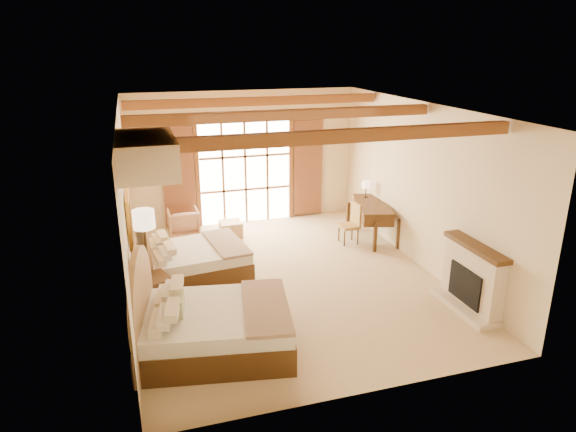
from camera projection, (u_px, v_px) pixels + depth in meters
name	position (u px, v px, depth m)	size (l,w,h in m)	color
floor	(286.00, 278.00, 9.74)	(7.00, 7.00, 0.00)	#C8B589
wall_back	(244.00, 158.00, 12.39)	(5.50, 5.50, 0.00)	beige
wall_left	(127.00, 212.00, 8.46)	(7.00, 7.00, 0.00)	beige
wall_right	(421.00, 186.00, 9.98)	(7.00, 7.00, 0.00)	beige
ceiling	(286.00, 108.00, 8.70)	(7.00, 7.00, 0.00)	#AA612F
ceiling_beams	(286.00, 115.00, 8.74)	(5.39, 4.60, 0.18)	brown
french_doors	(245.00, 173.00, 12.45)	(3.95, 0.08, 2.60)	white
fireplace	(471.00, 281.00, 8.48)	(0.46, 1.40, 1.16)	beige
painting	(129.00, 217.00, 7.75)	(0.06, 0.95, 0.75)	gold
canopy_valance	(146.00, 154.00, 6.31)	(0.70, 1.40, 0.45)	beige
bed_near	(205.00, 325.00, 7.32)	(2.40, 1.96, 1.41)	#4B2D13
bed_far	(186.00, 259.00, 9.66)	(2.09, 1.68, 1.27)	#4B2D13
nightstand	(154.00, 295.00, 8.43)	(0.53, 0.53, 0.63)	#4B2D13
floor_lamp	(144.00, 225.00, 8.28)	(0.36, 0.36, 1.71)	#342515
armchair	(183.00, 222.00, 11.80)	(0.68, 0.70, 0.64)	#AB775B
ottoman	(231.00, 229.00, 11.80)	(0.49, 0.49, 0.35)	#A27350
desk	(372.00, 220.00, 11.57)	(1.06, 1.68, 0.84)	#4B2D13
desk_chair	(349.00, 231.00, 11.38)	(0.43, 0.43, 0.91)	#AE8745
desk_lamp	(366.00, 185.00, 11.82)	(0.19, 0.19, 0.38)	#342515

